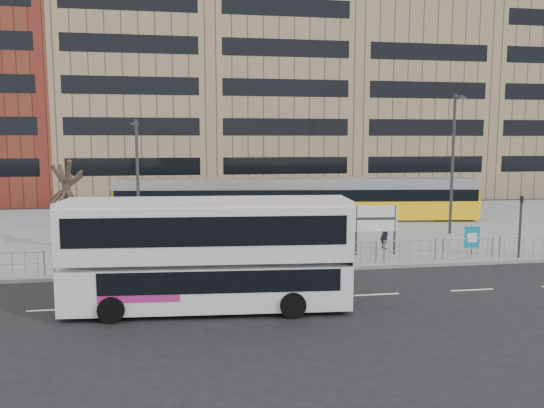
{
  "coord_description": "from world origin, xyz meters",
  "views": [
    {
      "loc": [
        -5.19,
        -23.18,
        5.98
      ],
      "look_at": [
        -0.55,
        6.0,
        2.42
      ],
      "focal_mm": 35.0,
      "sensor_mm": 36.0,
      "label": 1
    }
  ],
  "objects": [
    {
      "name": "ground",
      "position": [
        0.0,
        0.0,
        0.0
      ],
      "size": [
        120.0,
        120.0,
        0.0
      ],
      "primitive_type": "plane",
      "color": "black",
      "rests_on": "ground"
    },
    {
      "name": "station_sign",
      "position": [
        4.21,
        2.29,
        1.91
      ],
      "size": [
        2.21,
        0.29,
        2.54
      ],
      "rotation": [
        0.0,
        0.0,
        -0.09
      ],
      "color": "#2D2D30",
      "rests_on": "plaza"
    },
    {
      "name": "building_row",
      "position": [
        1.55,
        34.27,
        12.91
      ],
      "size": [
        70.4,
        18.4,
        31.2
      ],
      "color": "brown",
      "rests_on": "ground"
    },
    {
      "name": "double_decker_bus",
      "position": [
        -4.54,
        -4.82,
        2.13
      ],
      "size": [
        10.01,
        3.07,
        3.95
      ],
      "rotation": [
        0.0,
        0.0,
        -0.08
      ],
      "color": "silver",
      "rests_on": "ground"
    },
    {
      "name": "road_markings",
      "position": [
        1.0,
        -4.0,
        0.01
      ],
      "size": [
        62.0,
        0.12,
        0.01
      ],
      "primitive_type": "cube",
      "color": "white",
      "rests_on": "ground"
    },
    {
      "name": "kerb",
      "position": [
        0.0,
        0.05,
        0.07
      ],
      "size": [
        64.0,
        0.25,
        0.17
      ],
      "primitive_type": "cube",
      "color": "gray",
      "rests_on": "ground"
    },
    {
      "name": "traffic_light_east",
      "position": [
        11.05,
        0.5,
        2.12
      ],
      "size": [
        0.23,
        0.25,
        3.1
      ],
      "rotation": [
        0.0,
        0.0,
        -0.39
      ],
      "color": "#2D2D30",
      "rests_on": "plaza"
    },
    {
      "name": "traffic_light_west",
      "position": [
        -7.89,
        0.5,
        2.12
      ],
      "size": [
        0.19,
        0.22,
        3.1
      ],
      "rotation": [
        0.0,
        0.0,
        -0.16
      ],
      "color": "#2D2D30",
      "rests_on": "plaza"
    },
    {
      "name": "lamp_post_west",
      "position": [
        -8.14,
        9.01,
        4.04
      ],
      "size": [
        0.45,
        1.04,
        7.05
      ],
      "color": "#2D2D30",
      "rests_on": "plaza"
    },
    {
      "name": "lamp_post_east",
      "position": [
        11.01,
        7.42,
        4.84
      ],
      "size": [
        0.45,
        1.04,
        8.63
      ],
      "color": "#2D2D30",
      "rests_on": "plaza"
    },
    {
      "name": "plaza",
      "position": [
        0.0,
        12.0,
        0.07
      ],
      "size": [
        64.0,
        24.0,
        0.15
      ],
      "primitive_type": "cube",
      "color": "slate",
      "rests_on": "ground"
    },
    {
      "name": "pedestrian_barrier",
      "position": [
        2.0,
        0.5,
        0.98
      ],
      "size": [
        32.07,
        0.07,
        1.1
      ],
      "color": "gray",
      "rests_on": "plaza"
    },
    {
      "name": "ad_panel",
      "position": [
        9.15,
        1.63,
        0.99
      ],
      "size": [
        0.77,
        0.2,
        1.44
      ],
      "rotation": [
        0.0,
        0.0,
        -0.19
      ],
      "color": "#2D2D30",
      "rests_on": "plaza"
    },
    {
      "name": "pedestrian",
      "position": [
        5.23,
        3.69,
        1.0
      ],
      "size": [
        0.44,
        0.64,
        1.69
      ],
      "primitive_type": "imported",
      "rotation": [
        0.0,
        0.0,
        1.63
      ],
      "color": "black",
      "rests_on": "plaza"
    },
    {
      "name": "tram",
      "position": [
        2.63,
        14.39,
        1.7
      ],
      "size": [
        26.31,
        5.56,
        3.09
      ],
      "rotation": [
        0.0,
        0.0,
        -0.12
      ],
      "color": "yellow",
      "rests_on": "plaza"
    },
    {
      "name": "bare_tree",
      "position": [
        -11.67,
        6.64,
        5.05
      ],
      "size": [
        4.79,
        4.79,
        7.08
      ],
      "color": "#2E2219",
      "rests_on": "plaza"
    }
  ]
}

